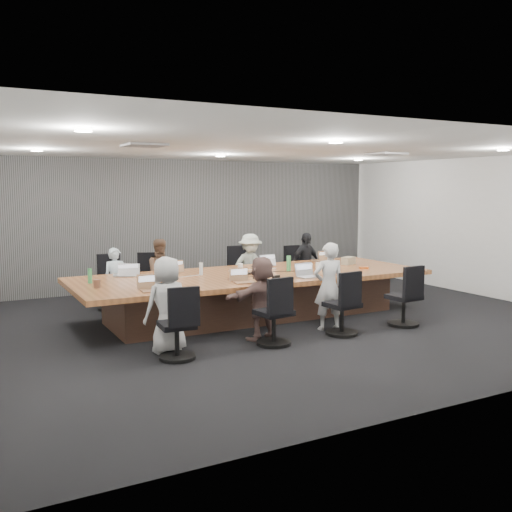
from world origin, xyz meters
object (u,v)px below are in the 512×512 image
chair_3 (296,274)px  person_1 (162,274)px  chair_7 (404,302)px  bottle_clear (201,269)px  chair_2 (242,276)px  person_0 (116,281)px  stapler (276,277)px  conference_table (253,293)px  snack_packet (364,268)px  chair_5 (274,318)px  laptop_3 (321,261)px  chair_4 (177,331)px  chair_0 (111,288)px  person_5 (262,298)px  laptop_1 (172,272)px  person_3 (305,263)px  laptop_0 (124,275)px  canvas_bag (348,261)px  bottle_green_right (289,263)px  bottle_green_left (90,276)px  laptop_5 (244,283)px  laptop_6 (309,277)px  chair_1 (156,285)px  person_6 (329,286)px  mug_brown (97,284)px  chair_6 (342,310)px  laptop_4 (154,290)px  person_4 (167,305)px  laptop_2 (264,265)px

chair_3 → person_1: 3.12m
chair_7 → bottle_clear: bottle_clear is taller
chair_2 → chair_3: 1.29m
person_0 → stapler: bearing=-39.8°
chair_3 → stapler: stapler is taller
conference_table → snack_packet: snack_packet is taller
chair_5 → laptop_3: size_ratio=2.17×
chair_3 → chair_7: bearing=83.4°
chair_4 → stapler: 2.35m
person_0 → chair_0: bearing=94.5°
snack_packet → person_5: bearing=-160.3°
person_0 → laptop_1: size_ratio=3.56×
laptop_1 → person_3: bearing=-174.3°
chair_0 → laptop_0: bearing=84.5°
canvas_bag → person_3: bearing=100.4°
chair_0 → bottle_green_right: size_ratio=2.90×
person_0 → bottle_green_left: (-0.66, -1.05, 0.28)m
person_0 → laptop_5: person_0 is taller
laptop_3 → laptop_6: same height
chair_1 → laptop_3: bearing=-177.3°
chair_4 → person_5: 1.49m
person_3 → bottle_green_right: person_3 is taller
chair_3 → person_6: 3.34m
chair_1 → mug_brown: bearing=70.2°
laptop_5 → person_6: bearing=-16.8°
chair_2 → conference_table: bearing=68.5°
person_0 → canvas_bag: person_0 is taller
chair_2 → person_0: person_0 is taller
laptop_3 → chair_4: bearing=37.1°
chair_6 → laptop_4: 2.77m
chair_2 → person_5: (-1.22, -3.05, 0.19)m
person_6 → chair_7: bearing=174.9°
chair_0 → chair_6: 4.28m
laptop_0 → laptop_4: size_ratio=0.99×
conference_table → bottle_clear: (-0.84, 0.27, 0.44)m
laptop_0 → laptop_3: 3.92m
chair_0 → canvas_bag: 4.42m
chair_0 → person_4: (-0.01, -3.05, 0.25)m
bottle_green_right → canvas_bag: (1.46, 0.22, -0.07)m
chair_3 → bottle_green_right: (-1.24, -1.72, 0.51)m
chair_5 → stapler: bearing=51.5°
person_1 → laptop_5: size_ratio=4.26×
chair_6 → laptop_2: bearing=82.6°
chair_4 → laptop_6: bearing=23.6°
chair_1 → person_3: bearing=-167.5°
person_0 → laptop_6: 3.37m
person_1 → laptop_0: bearing=-147.3°
person_0 → person_5: size_ratio=0.95×
laptop_0 → bottle_green_left: 0.83m
canvas_bag → stapler: bearing=-157.8°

